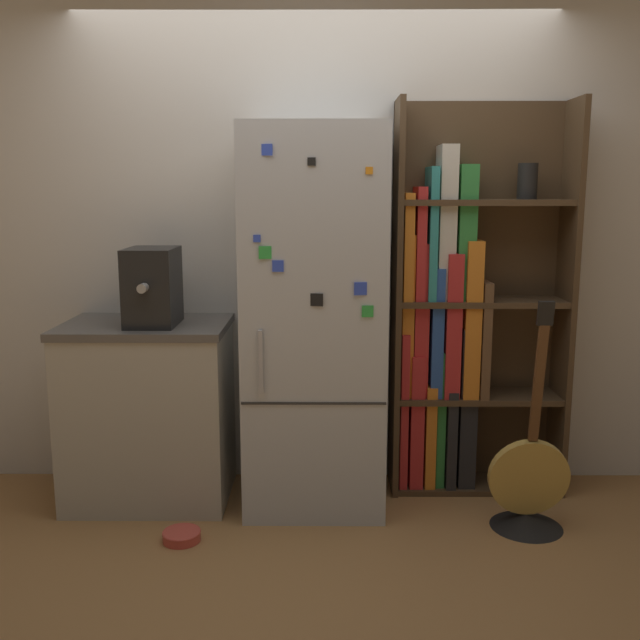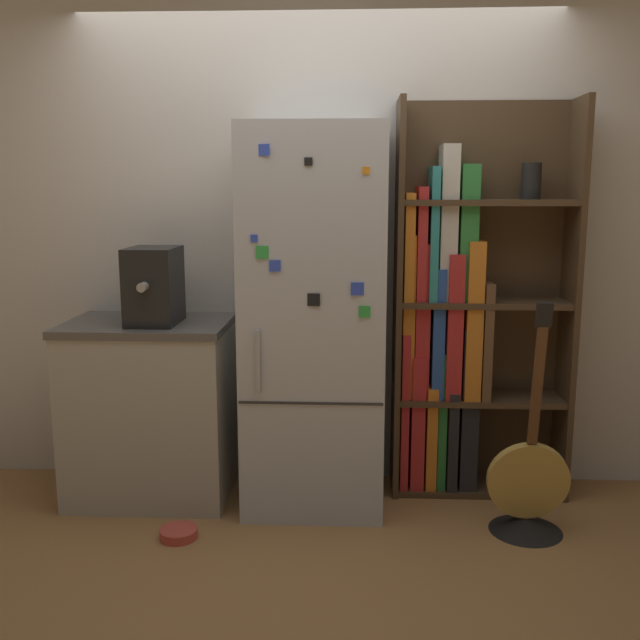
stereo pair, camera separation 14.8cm
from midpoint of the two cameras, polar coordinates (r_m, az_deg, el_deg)
name	(u,v)px [view 1 (the left image)]	position (r m, az deg, el deg)	size (l,w,h in m)	color
ground_plane	(314,509)	(3.74, -1.63, -14.93)	(16.00, 16.00, 0.00)	#A87542
wall_back	(315,246)	(3.87, -1.49, 5.95)	(8.00, 0.05, 2.60)	silver
refrigerator	(314,321)	(3.58, -1.64, -0.05)	(0.69, 0.66, 1.90)	silver
bookshelf	(456,322)	(3.82, 9.74, -0.14)	(0.91, 0.31, 2.05)	#4C3823
kitchen_counter	(149,411)	(3.84, -14.58, -7.07)	(0.83, 0.60, 0.94)	#BCB7A8
espresso_machine	(153,287)	(3.63, -14.40, 2.59)	(0.24, 0.38, 0.38)	black
guitar	(528,494)	(3.62, 15.15, -13.33)	(0.38, 0.35, 1.12)	black
pet_bowl	(182,535)	(3.51, -12.25, -16.48)	(0.18, 0.18, 0.05)	#D84C3F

